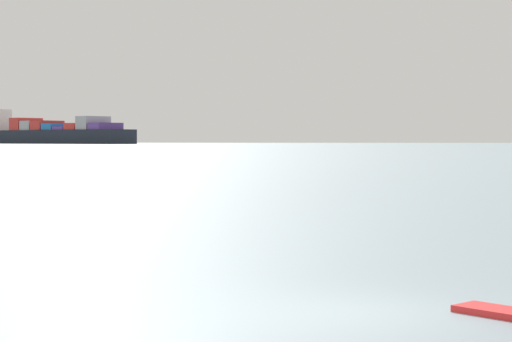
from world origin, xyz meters
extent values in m
plane|color=gray|center=(0.00, 0.00, 0.00)|extent=(4000.00, 4000.00, 0.00)
cube|color=black|center=(-141.99, 750.36, 5.54)|extent=(156.73, 148.56, 11.08)
cube|color=red|center=(-162.73, 769.65, 16.28)|extent=(26.64, 27.25, 10.40)
cube|color=#99999E|center=(-152.05, 759.72, 14.98)|extent=(26.64, 27.25, 7.80)
cube|color=red|center=(-141.37, 749.78, 14.98)|extent=(26.64, 27.25, 7.80)
cube|color=#1E66AD|center=(-130.69, 739.84, 13.68)|extent=(26.64, 27.25, 5.20)
cube|color=#59388C|center=(-120.01, 729.90, 12.38)|extent=(26.64, 27.25, 2.60)
cube|color=red|center=(-109.33, 719.97, 13.68)|extent=(26.64, 27.25, 5.20)
cube|color=#99999E|center=(-98.65, 710.03, 16.28)|extent=(26.64, 27.25, 10.40)
cube|color=#59388C|center=(-87.97, 700.09, 13.68)|extent=(26.64, 27.25, 5.20)
cube|color=#60665B|center=(-32.83, 1474.85, 25.95)|extent=(915.48, 507.13, 51.91)
camera|label=1|loc=(-2.54, -16.11, 3.05)|focal=64.95mm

